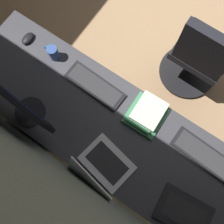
{
  "coord_description": "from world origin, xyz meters",
  "views": [
    {
      "loc": [
        -0.13,
        2.19,
        2.19
      ],
      "look_at": [
        0.04,
        1.93,
        0.95
      ],
      "focal_mm": 36.96,
      "sensor_mm": 36.0,
      "label": 1
    }
  ],
  "objects_px": {
    "coffee_mug": "(53,53)",
    "keyboard_main": "(204,155)",
    "drawer_pedestal": "(64,108)",
    "laptop_left": "(181,224)",
    "keyboard_spare": "(95,85)",
    "book_stack_near": "(147,113)",
    "mouse_main": "(28,38)",
    "office_chair": "(199,58)",
    "monitor_primary": "(17,102)",
    "laptop_leftmost": "(100,170)"
  },
  "relations": [
    {
      "from": "office_chair",
      "to": "laptop_left",
      "type": "bearing_deg",
      "value": 109.09
    },
    {
      "from": "mouse_main",
      "to": "coffee_mug",
      "type": "relative_size",
      "value": 0.93
    },
    {
      "from": "monitor_primary",
      "to": "laptop_left",
      "type": "distance_m",
      "value": 1.15
    },
    {
      "from": "drawer_pedestal",
      "to": "laptop_leftmost",
      "type": "distance_m",
      "value": 0.73
    },
    {
      "from": "book_stack_near",
      "to": "office_chair",
      "type": "distance_m",
      "value": 0.79
    },
    {
      "from": "book_stack_near",
      "to": "monitor_primary",
      "type": "bearing_deg",
      "value": 32.75
    },
    {
      "from": "laptop_left",
      "to": "keyboard_main",
      "type": "distance_m",
      "value": 0.43
    },
    {
      "from": "drawer_pedestal",
      "to": "coffee_mug",
      "type": "relative_size",
      "value": 6.24
    },
    {
      "from": "keyboard_spare",
      "to": "book_stack_near",
      "type": "relative_size",
      "value": 1.71
    },
    {
      "from": "mouse_main",
      "to": "coffee_mug",
      "type": "distance_m",
      "value": 0.24
    },
    {
      "from": "laptop_leftmost",
      "to": "laptop_left",
      "type": "relative_size",
      "value": 1.04
    },
    {
      "from": "monitor_primary",
      "to": "laptop_leftmost",
      "type": "xyz_separation_m",
      "value": [
        -0.59,
        0.05,
        -0.18
      ]
    },
    {
      "from": "book_stack_near",
      "to": "laptop_left",
      "type": "bearing_deg",
      "value": 138.83
    },
    {
      "from": "monitor_primary",
      "to": "office_chair",
      "type": "relative_size",
      "value": 0.5
    },
    {
      "from": "monitor_primary",
      "to": "keyboard_spare",
      "type": "relative_size",
      "value": 1.15
    },
    {
      "from": "coffee_mug",
      "to": "office_chair",
      "type": "xyz_separation_m",
      "value": [
        -0.85,
        -0.73,
        -0.33
      ]
    },
    {
      "from": "laptop_left",
      "to": "coffee_mug",
      "type": "distance_m",
      "value": 1.32
    },
    {
      "from": "drawer_pedestal",
      "to": "coffee_mug",
      "type": "height_order",
      "value": "coffee_mug"
    },
    {
      "from": "mouse_main",
      "to": "drawer_pedestal",
      "type": "bearing_deg",
      "value": 149.6
    },
    {
      "from": "mouse_main",
      "to": "office_chair",
      "type": "height_order",
      "value": "office_chair"
    },
    {
      "from": "keyboard_spare",
      "to": "book_stack_near",
      "type": "xyz_separation_m",
      "value": [
        -0.39,
        -0.03,
        0.02
      ]
    },
    {
      "from": "laptop_left",
      "to": "keyboard_main",
      "type": "relative_size",
      "value": 0.8
    },
    {
      "from": "office_chair",
      "to": "monitor_primary",
      "type": "bearing_deg",
      "value": 57.07
    },
    {
      "from": "coffee_mug",
      "to": "keyboard_main",
      "type": "bearing_deg",
      "value": 179.34
    },
    {
      "from": "laptop_leftmost",
      "to": "laptop_left",
      "type": "height_order",
      "value": "laptop_leftmost"
    },
    {
      "from": "drawer_pedestal",
      "to": "laptop_left",
      "type": "height_order",
      "value": "laptop_left"
    },
    {
      "from": "drawer_pedestal",
      "to": "laptop_leftmost",
      "type": "height_order",
      "value": "laptop_leftmost"
    },
    {
      "from": "keyboard_main",
      "to": "mouse_main",
      "type": "xyz_separation_m",
      "value": [
        1.41,
        -0.01,
        0.01
      ]
    },
    {
      "from": "drawer_pedestal",
      "to": "coffee_mug",
      "type": "bearing_deg",
      "value": -56.43
    },
    {
      "from": "laptop_leftmost",
      "to": "laptop_left",
      "type": "distance_m",
      "value": 0.55
    },
    {
      "from": "laptop_leftmost",
      "to": "office_chair",
      "type": "height_order",
      "value": "office_chair"
    },
    {
      "from": "coffee_mug",
      "to": "office_chair",
      "type": "height_order",
      "value": "office_chair"
    },
    {
      "from": "laptop_leftmost",
      "to": "coffee_mug",
      "type": "distance_m",
      "value": 0.83
    },
    {
      "from": "mouse_main",
      "to": "monitor_primary",
      "type": "bearing_deg",
      "value": 130.64
    },
    {
      "from": "office_chair",
      "to": "keyboard_spare",
      "type": "bearing_deg",
      "value": 56.99
    },
    {
      "from": "laptop_left",
      "to": "book_stack_near",
      "type": "bearing_deg",
      "value": -41.17
    },
    {
      "from": "monitor_primary",
      "to": "mouse_main",
      "type": "distance_m",
      "value": 0.57
    },
    {
      "from": "coffee_mug",
      "to": "laptop_left",
      "type": "bearing_deg",
      "value": 160.78
    },
    {
      "from": "keyboard_spare",
      "to": "mouse_main",
      "type": "bearing_deg",
      "value": -1.75
    },
    {
      "from": "laptop_leftmost",
      "to": "monitor_primary",
      "type": "bearing_deg",
      "value": -4.6
    },
    {
      "from": "keyboard_main",
      "to": "laptop_left",
      "type": "bearing_deg",
      "value": 99.16
    },
    {
      "from": "office_chair",
      "to": "drawer_pedestal",
      "type": "bearing_deg",
      "value": 54.09
    },
    {
      "from": "monitor_primary",
      "to": "keyboard_main",
      "type": "relative_size",
      "value": 1.14
    },
    {
      "from": "laptop_leftmost",
      "to": "book_stack_near",
      "type": "distance_m",
      "value": 0.46
    },
    {
      "from": "book_stack_near",
      "to": "office_chair",
      "type": "height_order",
      "value": "office_chair"
    },
    {
      "from": "monitor_primary",
      "to": "office_chair",
      "type": "bearing_deg",
      "value": -122.93
    },
    {
      "from": "mouse_main",
      "to": "book_stack_near",
      "type": "distance_m",
      "value": 0.98
    },
    {
      "from": "monitor_primary",
      "to": "laptop_left",
      "type": "bearing_deg",
      "value": 178.34
    },
    {
      "from": "keyboard_main",
      "to": "office_chair",
      "type": "bearing_deg",
      "value": -65.73
    },
    {
      "from": "book_stack_near",
      "to": "coffee_mug",
      "type": "xyz_separation_m",
      "value": [
        0.75,
        0.01,
        0.02
      ]
    }
  ]
}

